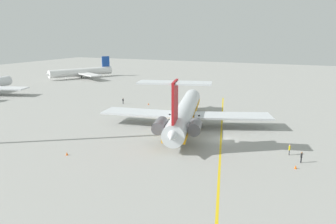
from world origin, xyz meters
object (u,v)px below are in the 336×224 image
ground_crew_near_nose (123,100)px  safety_cone_wingtip (148,104)px  ground_crew_near_tail (290,148)px  safety_cone_tail (296,167)px  main_jetliner (184,113)px  airliner_far_right (80,72)px  ground_crew_portside (301,156)px  safety_cone_nose (67,154)px

ground_crew_near_nose → safety_cone_wingtip: ground_crew_near_nose is taller
ground_crew_near_tail → safety_cone_tail: bearing=-77.1°
main_jetliner → safety_cone_tail: size_ratio=74.65×
main_jetliner → ground_crew_near_nose: main_jetliner is taller
airliner_far_right → ground_crew_near_nose: bearing=77.1°
main_jetliner → ground_crew_near_tail: size_ratio=22.71×
ground_crew_near_nose → safety_cone_tail: ground_crew_near_nose is taller
ground_crew_near_nose → airliner_far_right: bearing=-170.2°
ground_crew_portside → safety_cone_nose: 37.67m
ground_crew_portside → safety_cone_nose: size_ratio=3.29×
main_jetliner → safety_cone_tail: main_jetliner is taller
safety_cone_nose → safety_cone_wingtip: 41.94m
ground_crew_portside → airliner_far_right: bearing=-7.5°
ground_crew_near_nose → ground_crew_portside: size_ratio=0.96×
airliner_far_right → safety_cone_tail: airliner_far_right is taller
ground_crew_near_nose → ground_crew_near_tail: (-24.56, -47.23, 0.05)m
safety_cone_nose → safety_cone_tail: (9.47, -35.00, 0.00)m
ground_crew_near_nose → ground_crew_portside: bearing=21.1°
safety_cone_tail → airliner_far_right: bearing=53.6°
safety_cone_nose → ground_crew_portside: bearing=-70.9°
airliner_far_right → ground_crew_near_nose: airliner_far_right is taller
safety_cone_nose → safety_cone_wingtip: same height
ground_crew_near_nose → safety_cone_tail: size_ratio=3.15×
ground_crew_near_tail → safety_cone_nose: size_ratio=3.29×
ground_crew_portside → safety_cone_wingtip: bearing=-7.1°
airliner_far_right → safety_cone_wingtip: size_ratio=53.40×
ground_crew_near_nose → safety_cone_tail: 57.31m
main_jetliner → ground_crew_near_nose: size_ratio=23.67×
main_jetliner → safety_cone_nose: size_ratio=74.65×
safety_cone_nose → safety_cone_wingtip: (41.46, 6.33, 0.00)m
airliner_far_right → safety_cone_nose: airliner_far_right is taller
main_jetliner → safety_cone_nose: bearing=138.3°
main_jetliner → ground_crew_portside: (-11.06, -23.92, -2.17)m
safety_cone_tail → safety_cone_nose: bearing=105.1°
safety_cone_nose → safety_cone_tail: same height
main_jetliner → safety_cone_tail: bearing=-135.9°
ground_crew_near_tail → safety_cone_wingtip: 47.79m
ground_crew_portside → safety_cone_nose: (-12.31, 35.59, -0.87)m
ground_crew_near_nose → safety_cone_nose: bearing=-20.8°
airliner_far_right → ground_crew_near_tail: size_ratio=16.25×
safety_cone_nose → airliner_far_right: bearing=37.4°
main_jetliner → ground_crew_portside: size_ratio=22.71×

